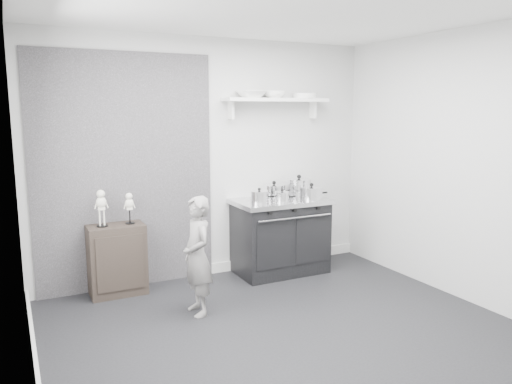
# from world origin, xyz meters

# --- Properties ---
(ground) EXTENTS (4.00, 4.00, 0.00)m
(ground) POSITION_xyz_m (0.00, 0.00, 0.00)
(ground) COLOR black
(ground) RESTS_ON ground
(room_shell) EXTENTS (4.02, 3.62, 2.71)m
(room_shell) POSITION_xyz_m (-0.09, 0.15, 1.64)
(room_shell) COLOR #B8B8B6
(room_shell) RESTS_ON ground
(wall_shelf) EXTENTS (1.30, 0.26, 0.24)m
(wall_shelf) POSITION_xyz_m (0.80, 1.68, 2.01)
(wall_shelf) COLOR white
(wall_shelf) RESTS_ON room_shell
(stove) EXTENTS (1.09, 0.68, 0.88)m
(stove) POSITION_xyz_m (0.75, 1.48, 0.44)
(stove) COLOR black
(stove) RESTS_ON ground
(side_cabinet) EXTENTS (0.57, 0.33, 0.74)m
(side_cabinet) POSITION_xyz_m (-1.11, 1.61, 0.37)
(side_cabinet) COLOR black
(side_cabinet) RESTS_ON ground
(child) EXTENTS (0.28, 0.42, 1.13)m
(child) POSITION_xyz_m (-0.54, 0.76, 0.56)
(child) COLOR slate
(child) RESTS_ON ground
(pot_front_left) EXTENTS (0.29, 0.20, 0.17)m
(pot_front_left) POSITION_xyz_m (0.42, 1.37, 0.95)
(pot_front_left) COLOR silver
(pot_front_left) RESTS_ON stove
(pot_back_left) EXTENTS (0.36, 0.27, 0.20)m
(pot_back_left) POSITION_xyz_m (0.74, 1.61, 0.96)
(pot_back_left) COLOR silver
(pot_back_left) RESTS_ON stove
(pot_back_right) EXTENTS (0.38, 0.29, 0.26)m
(pot_back_right) POSITION_xyz_m (1.05, 1.56, 0.98)
(pot_back_right) COLOR silver
(pot_back_right) RESTS_ON stove
(pot_front_right) EXTENTS (0.35, 0.26, 0.19)m
(pot_front_right) POSITION_xyz_m (1.07, 1.30, 0.95)
(pot_front_right) COLOR silver
(pot_front_right) RESTS_ON stove
(pot_front_center) EXTENTS (0.25, 0.16, 0.15)m
(pot_front_center) POSITION_xyz_m (0.68, 1.30, 0.94)
(pot_front_center) COLOR silver
(pot_front_center) RESTS_ON stove
(skeleton_full) EXTENTS (0.12, 0.08, 0.43)m
(skeleton_full) POSITION_xyz_m (-1.24, 1.61, 0.95)
(skeleton_full) COLOR silver
(skeleton_full) RESTS_ON side_cabinet
(skeleton_torso) EXTENTS (0.10, 0.07, 0.37)m
(skeleton_torso) POSITION_xyz_m (-0.96, 1.61, 0.92)
(skeleton_torso) COLOR silver
(skeleton_torso) RESTS_ON side_cabinet
(bowl_large) EXTENTS (0.33, 0.33, 0.08)m
(bowl_large) POSITION_xyz_m (0.47, 1.67, 2.08)
(bowl_large) COLOR white
(bowl_large) RESTS_ON wall_shelf
(bowl_small) EXTENTS (0.25, 0.25, 0.08)m
(bowl_small) POSITION_xyz_m (0.77, 1.67, 2.08)
(bowl_small) COLOR white
(bowl_small) RESTS_ON wall_shelf
(plate_stack) EXTENTS (0.28, 0.28, 0.06)m
(plate_stack) POSITION_xyz_m (1.18, 1.67, 2.07)
(plate_stack) COLOR white
(plate_stack) RESTS_ON wall_shelf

